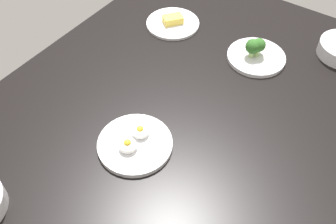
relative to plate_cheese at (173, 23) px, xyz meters
The scene contains 4 objects.
dining_table 45.61cm from the plate_cheese, 32.30° to the left, with size 155.02×106.98×4.00cm, color black.
plate_cheese is the anchor object (origin of this frame).
plate_broccoli 34.18cm from the plate_cheese, 89.90° to the left, with size 19.78×19.78×8.21cm.
plate_eggs 57.27cm from the plate_cheese, 23.51° to the left, with size 20.90×20.90×5.17cm.
Camera 1 is at (59.42, 40.93, 88.91)cm, focal length 40.09 mm.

